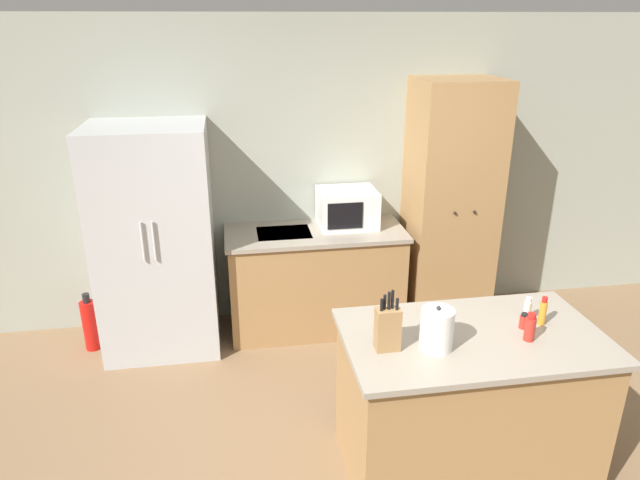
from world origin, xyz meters
name	(u,v)px	position (x,y,z in m)	size (l,w,h in m)	color
wall_back	(334,173)	(0.00, 2.33, 1.30)	(7.20, 0.06, 2.60)	#9EA393
refrigerator	(156,241)	(-1.50, 1.93, 0.91)	(0.89, 0.76, 1.83)	#B7BABC
back_counter	(315,279)	(-0.22, 1.99, 0.45)	(1.50, 0.66, 0.90)	#9E7547
pantry_cabinet	(450,206)	(0.95, 2.00, 1.06)	(0.69, 0.62, 2.11)	#9E7547
kitchen_island	(466,402)	(0.39, 0.17, 0.46)	(1.46, 0.85, 0.92)	#9E7547
microwave	(347,208)	(0.07, 2.08, 1.06)	(0.48, 0.41, 0.31)	white
knife_block	(388,328)	(-0.13, 0.11, 1.04)	(0.13, 0.09, 0.34)	#9E7547
spice_bottle_tall_dark	(527,310)	(0.75, 0.27, 0.99)	(0.04, 0.04, 0.15)	beige
spice_bottle_short_red	(530,328)	(0.66, 0.07, 0.99)	(0.06, 0.06, 0.16)	#B2281E
spice_bottle_amber_oil	(543,312)	(0.82, 0.22, 1.00)	(0.04, 0.04, 0.17)	orange
spice_bottle_green_herb	(524,321)	(0.70, 0.20, 0.96)	(0.05, 0.05, 0.09)	#B2281E
kettle	(437,329)	(0.13, 0.08, 1.03)	(0.18, 0.18, 0.25)	white
fire_extinguisher	(90,324)	(-2.09, 1.92, 0.22)	(0.13, 0.13, 0.50)	red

